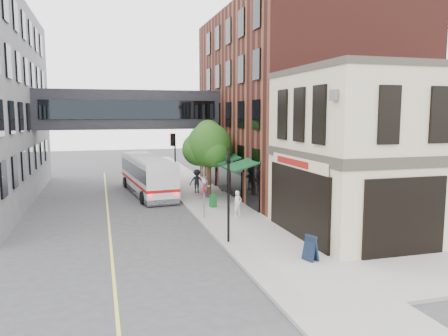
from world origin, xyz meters
TOP-DOWN VIEW (x-y plane):
  - ground at (0.00, 0.00)m, footprint 120.00×120.00m
  - sidewalk_main at (2.00, 14.00)m, footprint 4.00×60.00m
  - corner_building at (8.97, 2.00)m, footprint 10.19×8.12m
  - brick_building at (9.98, 15.00)m, footprint 13.76×18.00m
  - skyway_bridge at (-3.00, 18.00)m, footprint 14.00×3.18m
  - traffic_signal_near at (0.37, 2.00)m, footprint 0.44×0.22m
  - traffic_signal_far at (0.26, 17.00)m, footprint 0.53×0.28m
  - street_sign_pole at (0.39, 7.00)m, footprint 0.08×0.75m
  - street_tree at (2.19, 13.22)m, footprint 3.80×3.20m
  - lane_marking at (-5.00, 10.00)m, footprint 0.12×40.00m
  - bus at (-1.88, 16.50)m, footprint 3.39×10.67m
  - pedestrian_a at (2.41, 6.83)m, footprint 0.66×0.55m
  - pedestrian_b at (1.82, 12.69)m, footprint 0.79×0.62m
  - pedestrian_c at (1.73, 15.04)m, footprint 1.18×0.68m
  - newspaper_box at (1.64, 9.72)m, footprint 0.47×0.43m
  - sandwich_board at (2.92, -1.50)m, footprint 0.56×0.69m

SIDE VIEW (x-z plane):
  - ground at x=0.00m, z-range 0.00..0.00m
  - lane_marking at x=-5.00m, z-range 0.00..0.01m
  - sidewalk_main at x=2.00m, z-range 0.00..0.15m
  - newspaper_box at x=1.64m, z-range 0.15..0.94m
  - sandwich_board at x=2.92m, z-range 0.15..1.22m
  - pedestrian_a at x=2.41m, z-range 0.15..1.68m
  - pedestrian_b at x=1.82m, z-range 0.15..1.77m
  - pedestrian_c at x=1.73m, z-range 0.15..1.97m
  - bus at x=-1.88m, z-range 0.17..2.99m
  - street_sign_pole at x=0.39m, z-range 0.43..3.43m
  - traffic_signal_near at x=0.37m, z-range 0.68..5.28m
  - traffic_signal_far at x=0.26m, z-range 1.09..5.59m
  - street_tree at x=2.19m, z-range 1.11..6.71m
  - corner_building at x=8.97m, z-range -0.01..8.44m
  - skyway_bridge at x=-3.00m, z-range 5.00..8.00m
  - brick_building at x=9.98m, z-range -0.01..13.99m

